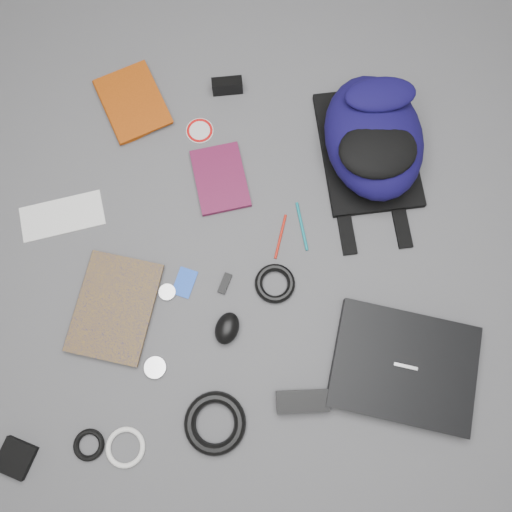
{
  "coord_description": "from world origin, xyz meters",
  "views": [
    {
      "loc": [
        -0.01,
        -0.33,
        1.35
      ],
      "look_at": [
        0.0,
        0.0,
        0.02
      ],
      "focal_mm": 35.0,
      "sensor_mm": 36.0,
      "label": 1
    }
  ],
  "objects_px": {
    "comic_book": "(78,300)",
    "pouch": "(16,458)",
    "laptop": "(404,367)",
    "backpack": "(374,137)",
    "compact_camera": "(227,86)",
    "power_brick": "(302,401)",
    "textbook_red": "(106,113)",
    "mouse": "(227,328)",
    "dvd_case": "(220,179)"
  },
  "relations": [
    {
      "from": "comic_book",
      "to": "pouch",
      "type": "relative_size",
      "value": 3.39
    },
    {
      "from": "laptop",
      "to": "comic_book",
      "type": "height_order",
      "value": "laptop"
    },
    {
      "from": "backpack",
      "to": "compact_camera",
      "type": "xyz_separation_m",
      "value": [
        -0.41,
        0.21,
        -0.06
      ]
    },
    {
      "from": "compact_camera",
      "to": "power_brick",
      "type": "height_order",
      "value": "compact_camera"
    },
    {
      "from": "compact_camera",
      "to": "comic_book",
      "type": "bearing_deg",
      "value": -127.47
    },
    {
      "from": "laptop",
      "to": "textbook_red",
      "type": "distance_m",
      "value": 1.11
    },
    {
      "from": "backpack",
      "to": "comic_book",
      "type": "bearing_deg",
      "value": -158.26
    },
    {
      "from": "mouse",
      "to": "power_brick",
      "type": "height_order",
      "value": "mouse"
    },
    {
      "from": "dvd_case",
      "to": "power_brick",
      "type": "bearing_deg",
      "value": -82.59
    },
    {
      "from": "backpack",
      "to": "power_brick",
      "type": "distance_m",
      "value": 0.74
    },
    {
      "from": "comic_book",
      "to": "compact_camera",
      "type": "height_order",
      "value": "compact_camera"
    },
    {
      "from": "compact_camera",
      "to": "pouch",
      "type": "relative_size",
      "value": 1.1
    },
    {
      "from": "mouse",
      "to": "pouch",
      "type": "xyz_separation_m",
      "value": [
        -0.54,
        -0.31,
        -0.01
      ]
    },
    {
      "from": "backpack",
      "to": "laptop",
      "type": "bearing_deg",
      "value": -91.61
    },
    {
      "from": "laptop",
      "to": "comic_book",
      "type": "distance_m",
      "value": 0.88
    },
    {
      "from": "comic_book",
      "to": "mouse",
      "type": "relative_size",
      "value": 3.21
    },
    {
      "from": "backpack",
      "to": "power_brick",
      "type": "bearing_deg",
      "value": -113.34
    },
    {
      "from": "backpack",
      "to": "mouse",
      "type": "xyz_separation_m",
      "value": [
        -0.42,
        -0.51,
        -0.06
      ]
    },
    {
      "from": "backpack",
      "to": "compact_camera",
      "type": "bearing_deg",
      "value": 147.02
    },
    {
      "from": "compact_camera",
      "to": "mouse",
      "type": "distance_m",
      "value": 0.72
    },
    {
      "from": "laptop",
      "to": "pouch",
      "type": "bearing_deg",
      "value": -154.59
    },
    {
      "from": "comic_book",
      "to": "dvd_case",
      "type": "distance_m",
      "value": 0.52
    },
    {
      "from": "power_brick",
      "to": "pouch",
      "type": "height_order",
      "value": "power_brick"
    },
    {
      "from": "backpack",
      "to": "compact_camera",
      "type": "distance_m",
      "value": 0.46
    },
    {
      "from": "backpack",
      "to": "textbook_red",
      "type": "relative_size",
      "value": 1.82
    },
    {
      "from": "textbook_red",
      "to": "compact_camera",
      "type": "xyz_separation_m",
      "value": [
        0.36,
        0.07,
        0.01
      ]
    },
    {
      "from": "compact_camera",
      "to": "pouch",
      "type": "bearing_deg",
      "value": -122.3
    },
    {
      "from": "comic_book",
      "to": "pouch",
      "type": "height_order",
      "value": "same"
    },
    {
      "from": "mouse",
      "to": "comic_book",
      "type": "bearing_deg",
      "value": -172.78
    },
    {
      "from": "dvd_case",
      "to": "power_brick",
      "type": "height_order",
      "value": "power_brick"
    },
    {
      "from": "dvd_case",
      "to": "compact_camera",
      "type": "relative_size",
      "value": 2.22
    },
    {
      "from": "laptop",
      "to": "dvd_case",
      "type": "xyz_separation_m",
      "value": [
        -0.47,
        0.54,
        -0.01
      ]
    },
    {
      "from": "power_brick",
      "to": "laptop",
      "type": "bearing_deg",
      "value": 15.87
    },
    {
      "from": "laptop",
      "to": "comic_book",
      "type": "relative_size",
      "value": 1.3
    },
    {
      "from": "laptop",
      "to": "power_brick",
      "type": "distance_m",
      "value": 0.28
    },
    {
      "from": "power_brick",
      "to": "pouch",
      "type": "xyz_separation_m",
      "value": [
        -0.73,
        -0.12,
        -0.01
      ]
    },
    {
      "from": "comic_book",
      "to": "power_brick",
      "type": "relative_size",
      "value": 2.1
    },
    {
      "from": "power_brick",
      "to": "dvd_case",
      "type": "bearing_deg",
      "value": 107.56
    },
    {
      "from": "backpack",
      "to": "dvd_case",
      "type": "relative_size",
      "value": 2.08
    },
    {
      "from": "comic_book",
      "to": "laptop",
      "type": "bearing_deg",
      "value": 0.5
    },
    {
      "from": "laptop",
      "to": "mouse",
      "type": "height_order",
      "value": "mouse"
    },
    {
      "from": "dvd_case",
      "to": "mouse",
      "type": "height_order",
      "value": "mouse"
    },
    {
      "from": "comic_book",
      "to": "compact_camera",
      "type": "relative_size",
      "value": 3.09
    },
    {
      "from": "mouse",
      "to": "pouch",
      "type": "height_order",
      "value": "mouse"
    },
    {
      "from": "textbook_red",
      "to": "dvd_case",
      "type": "height_order",
      "value": "textbook_red"
    },
    {
      "from": "mouse",
      "to": "pouch",
      "type": "distance_m",
      "value": 0.62
    },
    {
      "from": "textbook_red",
      "to": "pouch",
      "type": "distance_m",
      "value": 0.97
    },
    {
      "from": "backpack",
      "to": "laptop",
      "type": "height_order",
      "value": "backpack"
    },
    {
      "from": "comic_book",
      "to": "power_brick",
      "type": "bearing_deg",
      "value": -11.7
    },
    {
      "from": "textbook_red",
      "to": "dvd_case",
      "type": "distance_m",
      "value": 0.4
    }
  ]
}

